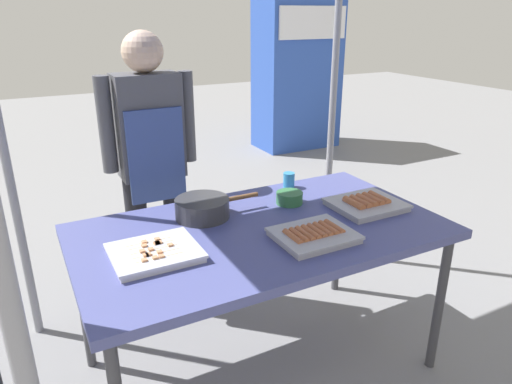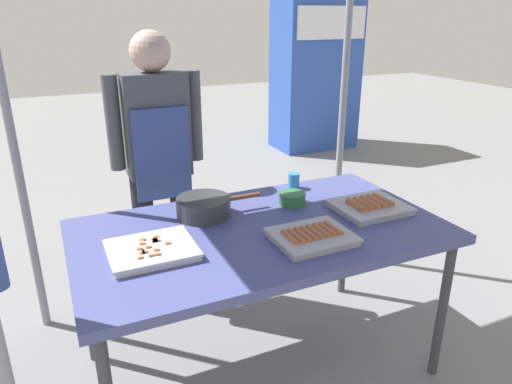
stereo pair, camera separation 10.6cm
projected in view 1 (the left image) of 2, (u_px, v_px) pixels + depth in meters
name	position (u px, v px, depth m)	size (l,w,h in m)	color
ground_plane	(261.00, 364.00, 2.33)	(18.00, 18.00, 0.00)	slate
stall_table	(261.00, 238.00, 2.08)	(1.60, 0.90, 0.75)	#4C518C
tray_grilled_sausages	(314.00, 235.00, 1.95)	(0.32, 0.27, 0.05)	#ADADB2
tray_meat_skewers	(155.00, 253.00, 1.81)	(0.33, 0.28, 0.04)	silver
tray_pork_links	(366.00, 204.00, 2.26)	(0.33, 0.28, 0.06)	#ADADB2
cooking_wok	(203.00, 207.00, 2.15)	(0.41, 0.25, 0.09)	#38383A
condiment_bowl	(289.00, 198.00, 2.31)	(0.13, 0.13, 0.06)	#33723F
drink_cup_near_edge	(289.00, 180.00, 2.52)	(0.06, 0.06, 0.08)	#338CBF
vendor_woman	(151.00, 153.00, 2.57)	(0.52, 0.23, 1.55)	black
neighbor_stall_left	(297.00, 70.00, 5.82)	(0.99, 0.62, 1.90)	#2D51B2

